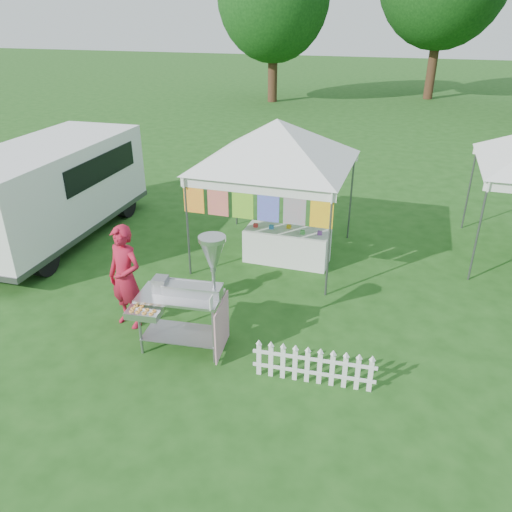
% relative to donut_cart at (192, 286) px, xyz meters
% --- Properties ---
extents(ground, '(120.00, 120.00, 0.00)m').
position_rel_donut_cart_xyz_m(ground, '(0.25, 0.27, -1.17)').
color(ground, '#1D4A15').
rests_on(ground, ground).
extents(canopy_main, '(4.24, 4.24, 3.45)m').
position_rel_donut_cart_xyz_m(canopy_main, '(0.25, 3.76, 1.82)').
color(canopy_main, '#59595E').
rests_on(canopy_main, ground).
extents(donut_cart, '(1.43, 1.12, 1.99)m').
position_rel_donut_cart_xyz_m(donut_cart, '(0.00, 0.00, 0.00)').
color(donut_cart, gray).
rests_on(donut_cart, ground).
extents(vendor, '(0.75, 0.58, 1.83)m').
position_rel_donut_cart_xyz_m(vendor, '(-1.39, 0.34, -0.26)').
color(vendor, '#AC152F').
rests_on(vendor, ground).
extents(cargo_van, '(2.38, 5.46, 2.23)m').
position_rel_donut_cart_xyz_m(cargo_van, '(-5.00, 3.19, 0.03)').
color(cargo_van, white).
rests_on(cargo_van, ground).
extents(picket_fence, '(1.80, 0.16, 0.56)m').
position_rel_donut_cart_xyz_m(picket_fence, '(1.96, -0.22, -0.88)').
color(picket_fence, white).
rests_on(picket_fence, ground).
extents(display_table, '(1.80, 0.70, 0.73)m').
position_rel_donut_cart_xyz_m(display_table, '(0.59, 3.53, -0.81)').
color(display_table, white).
rests_on(display_table, ground).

